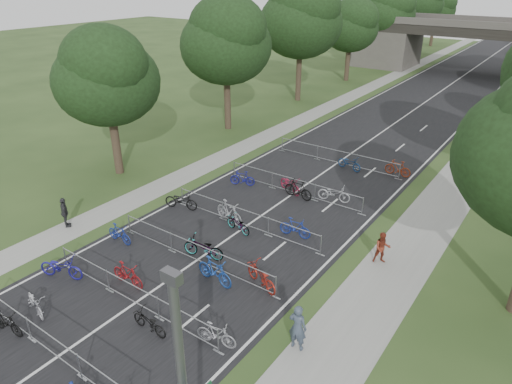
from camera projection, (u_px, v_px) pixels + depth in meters
road at (433, 96)px, 50.41m from camera, size 11.00×140.00×0.01m
sidewalk_left at (369, 87)px, 54.31m from camera, size 2.00×140.00×0.01m
lane_markings at (433, 97)px, 50.41m from camera, size 0.12×140.00×0.00m
overpass_bridge at (471, 47)px, 59.86m from camera, size 31.00×8.00×7.05m
tree_left_0 at (107, 78)px, 28.52m from camera, size 6.72×6.72×10.25m
tree_left_1 at (226, 42)px, 36.96m from camera, size 7.56×7.56×11.53m
tree_left_2 at (301, 20)px, 45.40m from camera, size 8.40×8.40×12.81m
tree_left_3 at (351, 26)px, 54.92m from camera, size 6.72×6.72×10.25m
tree_left_4 at (388, 12)px, 63.36m from camera, size 7.56×7.56×11.53m
tree_left_5 at (417, 2)px, 71.80m from camera, size 8.40×8.40×12.81m
tree_left_6 at (437, 8)px, 81.31m from camera, size 6.72×6.72×10.25m
barrier_row_1 at (53, 347)px, 16.15m from camera, size 9.70×0.08×1.10m
barrier_row_2 at (132, 294)px, 18.79m from camera, size 9.70×0.08×1.10m
barrier_row_3 at (194, 252)px, 21.58m from camera, size 9.70×0.08×1.10m
barrier_row_4 at (245, 218)px, 24.51m from camera, size 9.70×0.08×1.10m
barrier_row_5 at (293, 186)px, 28.18m from camera, size 9.70×0.08×1.10m
barrier_row_6 at (336, 157)px, 32.58m from camera, size 9.70×0.08×1.10m
bike_4 at (6, 322)px, 17.31m from camera, size 1.76×0.73×1.02m
bike_5 at (35, 303)px, 18.40m from camera, size 1.86×1.03×0.93m
bike_8 at (61, 267)px, 20.46m from camera, size 2.26×1.47×1.12m
bike_9 at (128, 275)px, 19.96m from camera, size 1.87×0.55×1.12m
bike_10 at (149, 323)px, 17.39m from camera, size 1.74×0.61×0.92m
bike_11 at (216, 335)px, 16.77m from camera, size 1.70×0.78×0.98m
bike_12 at (119, 234)px, 23.16m from camera, size 1.69×0.50×1.01m
bike_13 at (203, 248)px, 21.89m from camera, size 2.23×1.20×1.11m
bike_14 at (215, 271)px, 20.10m from camera, size 2.10×0.78×1.23m
bike_15 at (261, 276)px, 19.88m from camera, size 2.17×1.38×1.08m
bike_16 at (181, 200)px, 26.44m from camera, size 2.18×1.26×1.08m
bike_17 at (229, 212)px, 25.00m from camera, size 2.15×1.01×1.25m
bike_18 at (238, 224)px, 24.12m from camera, size 1.80×0.91×0.90m
bike_19 at (295, 228)px, 23.66m from camera, size 1.80×0.68×1.06m
bike_20 at (242, 178)px, 29.37m from camera, size 1.71×1.03×0.99m
bike_21 at (290, 184)px, 28.45m from camera, size 2.12×1.44×1.05m
bike_22 at (298, 189)px, 27.65m from camera, size 2.03×0.75×1.20m
bike_23 at (334, 193)px, 27.33m from camera, size 2.08×1.09×1.04m
bike_26 at (349, 163)px, 31.70m from camera, size 1.99×1.04×1.00m
bike_27 at (398, 168)px, 30.73m from camera, size 1.82×0.57×1.09m
pedestrian_a at (298, 327)px, 16.44m from camera, size 0.73×0.51×1.92m
pedestrian_b at (382, 248)px, 21.45m from camera, size 0.97×0.92×1.59m
pedestrian_c at (65, 213)px, 24.45m from camera, size 1.07×0.87×1.70m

